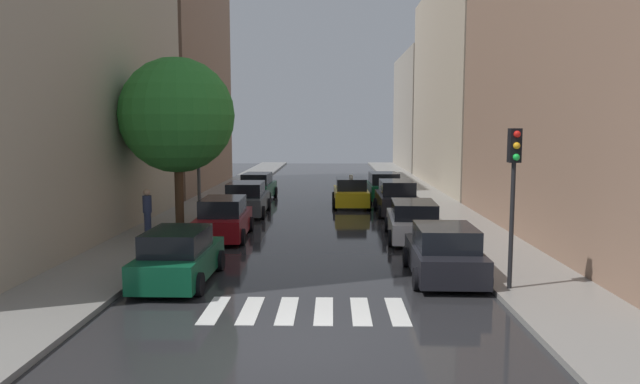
{
  "coord_description": "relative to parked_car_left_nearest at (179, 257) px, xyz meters",
  "views": [
    {
      "loc": [
        0.65,
        -11.42,
        4.49
      ],
      "look_at": [
        -0.05,
        21.07,
        0.83
      ],
      "focal_mm": 32.61,
      "sensor_mm": 36.0,
      "label": 1
    }
  ],
  "objects": [
    {
      "name": "parked_car_right_fourth",
      "position": [
        7.55,
        19.2,
        0.05
      ],
      "size": [
        2.23,
        4.31,
        1.71
      ],
      "rotation": [
        0.0,
        0.0,
        1.61
      ],
      "color": "#0C4C2D",
      "rests_on": "ground"
    },
    {
      "name": "parked_car_right_third",
      "position": [
        7.73,
        13.43,
        0.07
      ],
      "size": [
        2.11,
        4.47,
        1.75
      ],
      "rotation": [
        0.0,
        0.0,
        1.57
      ],
      "color": "black",
      "rests_on": "ground"
    },
    {
      "name": "building_right_mid",
      "position": [
        14.78,
        26.98,
        6.74
      ],
      "size": [
        6.0,
        19.99,
        14.96
      ],
      "primitive_type": "cube",
      "color": "#B2A38C",
      "rests_on": "ground"
    },
    {
      "name": "parked_car_left_second",
      "position": [
        0.05,
        6.72,
        0.04
      ],
      "size": [
        2.14,
        4.49,
        1.67
      ],
      "rotation": [
        0.0,
        0.0,
        1.6
      ],
      "color": "maroon",
      "rests_on": "ground"
    },
    {
      "name": "parked_car_left_nearest",
      "position": [
        0.0,
        0.0,
        0.0
      ],
      "size": [
        2.03,
        4.23,
        1.58
      ],
      "rotation": [
        0.0,
        0.0,
        1.56
      ],
      "color": "#0C4C2D",
      "rests_on": "ground"
    },
    {
      "name": "traffic_light_right_corner",
      "position": [
        9.23,
        -0.92,
        2.54
      ],
      "size": [
        0.3,
        0.42,
        4.3
      ],
      "color": "black",
      "rests_on": "sidewalk_right"
    },
    {
      "name": "parked_car_right_second",
      "position": [
        7.66,
        6.7,
        -0.01
      ],
      "size": [
        2.28,
        4.81,
        1.54
      ],
      "rotation": [
        0.0,
        0.0,
        1.52
      ],
      "color": "silver",
      "rests_on": "ground"
    },
    {
      "name": "building_right_far",
      "position": [
        14.78,
        46.13,
        5.3
      ],
      "size": [
        6.0,
        16.8,
        12.09
      ],
      "primitive_type": "cube",
      "color": "#9E9384",
      "rests_on": "ground"
    },
    {
      "name": "parked_car_left_fourth",
      "position": [
        -0.2,
        19.23,
        0.03
      ],
      "size": [
        2.14,
        4.54,
        1.66
      ],
      "rotation": [
        0.0,
        0.0,
        1.53
      ],
      "color": "#0C4C2D",
      "rests_on": "ground"
    },
    {
      "name": "sidewalk_right",
      "position": [
        10.28,
        19.09,
        -0.67
      ],
      "size": [
        3.0,
        72.0,
        0.15
      ],
      "primitive_type": "cube",
      "color": "gray",
      "rests_on": "ground"
    },
    {
      "name": "building_right_near",
      "position": [
        14.78,
        6.28,
        5.96
      ],
      "size": [
        6.0,
        20.58,
        13.41
      ],
      "primitive_type": "cube",
      "color": "#8C6B56",
      "rests_on": "ground"
    },
    {
      "name": "building_left_mid",
      "position": [
        -7.22,
        25.49,
        11.15
      ],
      "size": [
        6.0,
        16.01,
        23.79
      ],
      "primitive_type": "cube",
      "color": "#8C6B56",
      "rests_on": "ground"
    },
    {
      "name": "lamp_post_left",
      "position": [
        -1.77,
        10.37,
        3.3
      ],
      "size": [
        0.6,
        0.28,
        6.73
      ],
      "color": "#595B60",
      "rests_on": "sidewalk_left"
    },
    {
      "name": "parked_car_right_nearest",
      "position": [
        7.75,
        0.63,
        0.01
      ],
      "size": [
        2.18,
        4.15,
        1.6
      ],
      "rotation": [
        0.0,
        0.0,
        1.55
      ],
      "color": "black",
      "rests_on": "ground"
    },
    {
      "name": "sidewalk_left",
      "position": [
        -2.72,
        19.09,
        -0.67
      ],
      "size": [
        3.0,
        72.0,
        0.15
      ],
      "primitive_type": "cube",
      "color": "gray",
      "rests_on": "ground"
    },
    {
      "name": "crosswalk_stripes",
      "position": [
        3.78,
        -2.52,
        -0.74
      ],
      "size": [
        4.95,
        2.2,
        0.01
      ],
      "color": "silver",
      "rests_on": "ground"
    },
    {
      "name": "street_tree_left",
      "position": [
        -2.04,
        7.86,
        4.21
      ],
      "size": [
        4.78,
        4.78,
        7.21
      ],
      "color": "#513823",
      "rests_on": "sidewalk_left"
    },
    {
      "name": "taxi_midroad",
      "position": [
        5.47,
        16.43,
        0.02
      ],
      "size": [
        2.13,
        4.45,
        1.81
      ],
      "rotation": [
        0.0,
        0.0,
        1.59
      ],
      "color": "yellow",
      "rests_on": "ground"
    },
    {
      "name": "pedestrian_foreground",
      "position": [
        -3.1,
        6.89,
        0.38
      ],
      "size": [
        0.36,
        0.36,
        1.83
      ],
      "rotation": [
        0.0,
        0.0,
        2.32
      ],
      "color": "navy",
      "rests_on": "sidewalk_left"
    },
    {
      "name": "parked_car_left_third",
      "position": [
        0.02,
        13.14,
        0.04
      ],
      "size": [
        2.22,
        4.68,
        1.68
      ],
      "rotation": [
        0.0,
        0.0,
        1.59
      ],
      "color": "#474C51",
      "rests_on": "ground"
    },
    {
      "name": "ground_plane",
      "position": [
        3.78,
        19.09,
        -0.76
      ],
      "size": [
        28.0,
        72.0,
        0.04
      ],
      "primitive_type": "cube",
      "color": "#252528"
    }
  ]
}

